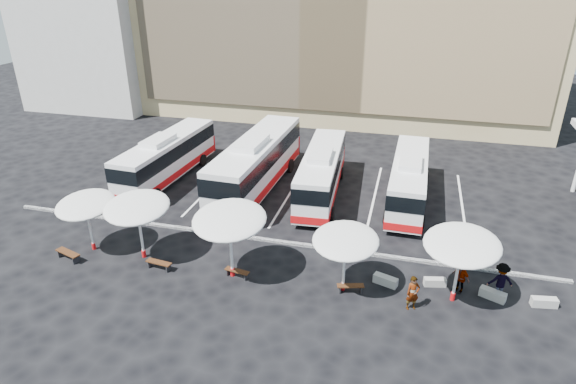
% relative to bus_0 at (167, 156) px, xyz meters
% --- Properties ---
extents(ground, '(120.00, 120.00, 0.00)m').
position_rel_bus_0_xyz_m(ground, '(9.76, -7.60, -1.84)').
color(ground, black).
rests_on(ground, ground).
extents(apartment_block, '(14.00, 14.00, 18.00)m').
position_rel_bus_0_xyz_m(apartment_block, '(-18.24, 20.40, 7.16)').
color(apartment_block, beige).
rests_on(apartment_block, ground).
extents(curb_divider, '(34.00, 0.25, 0.15)m').
position_rel_bus_0_xyz_m(curb_divider, '(9.76, -7.10, -1.77)').
color(curb_divider, black).
rests_on(curb_divider, ground).
extents(bay_lines, '(24.15, 12.00, 0.01)m').
position_rel_bus_0_xyz_m(bay_lines, '(9.76, 0.40, -1.84)').
color(bay_lines, white).
rests_on(bay_lines, ground).
extents(bus_0, '(3.12, 11.49, 3.61)m').
position_rel_bus_0_xyz_m(bus_0, '(0.00, 0.00, 0.00)').
color(bus_0, white).
rests_on(bus_0, ground).
extents(bus_1, '(3.44, 13.30, 4.19)m').
position_rel_bus_0_xyz_m(bus_1, '(7.22, -0.10, 0.30)').
color(bus_1, white).
rests_on(bus_1, ground).
extents(bus_2, '(3.13, 11.31, 3.55)m').
position_rel_bus_0_xyz_m(bus_2, '(11.96, 0.12, -0.03)').
color(bus_2, white).
rests_on(bus_2, ground).
extents(bus_3, '(2.67, 10.88, 3.44)m').
position_rel_bus_0_xyz_m(bus_3, '(17.99, 0.57, -0.09)').
color(bus_3, white).
rests_on(bus_3, ground).
extents(sunshade_0, '(3.30, 3.34, 3.41)m').
position_rel_bus_0_xyz_m(sunshade_0, '(0.61, -10.55, 1.05)').
color(sunshade_0, white).
rests_on(sunshade_0, ground).
extents(sunshade_1, '(4.09, 4.13, 3.71)m').
position_rel_bus_0_xyz_m(sunshade_1, '(3.87, -10.55, 1.31)').
color(sunshade_1, white).
rests_on(sunshade_1, ground).
extents(sunshade_2, '(3.94, 3.98, 3.97)m').
position_rel_bus_0_xyz_m(sunshade_2, '(9.38, -10.98, 1.53)').
color(sunshade_2, white).
rests_on(sunshade_2, ground).
extents(sunshade_3, '(3.40, 3.44, 3.41)m').
position_rel_bus_0_xyz_m(sunshade_3, '(15.26, -10.72, 1.05)').
color(sunshade_3, white).
rests_on(sunshade_3, ground).
extents(sunshade_4, '(4.50, 4.53, 3.73)m').
position_rel_bus_0_xyz_m(sunshade_4, '(20.63, -10.16, 1.33)').
color(sunshade_4, white).
rests_on(sunshade_4, ground).
extents(wood_bench_0, '(1.69, 0.90, 0.50)m').
position_rel_bus_0_xyz_m(wood_bench_0, '(-0.07, -11.89, -1.46)').
color(wood_bench_0, '#331A0B').
rests_on(wood_bench_0, ground).
extents(wood_bench_1, '(1.50, 0.56, 0.45)m').
position_rel_bus_0_xyz_m(wood_bench_1, '(5.30, -11.42, -1.50)').
color(wood_bench_1, '#331A0B').
rests_on(wood_bench_1, ground).
extents(wood_bench_2, '(1.40, 0.58, 0.42)m').
position_rel_bus_0_xyz_m(wood_bench_2, '(9.67, -11.04, -1.53)').
color(wood_bench_2, '#331A0B').
rests_on(wood_bench_2, ground).
extents(wood_bench_3, '(1.40, 0.71, 0.41)m').
position_rel_bus_0_xyz_m(wood_bench_3, '(15.66, -10.82, -1.53)').
color(wood_bench_3, '#331A0B').
rests_on(wood_bench_3, ground).
extents(conc_bench_0, '(1.32, 0.80, 0.47)m').
position_rel_bus_0_xyz_m(conc_bench_0, '(17.32, -9.70, -1.61)').
color(conc_bench_0, '#969691').
rests_on(conc_bench_0, ground).
extents(conc_bench_1, '(1.17, 0.61, 0.42)m').
position_rel_bus_0_xyz_m(conc_bench_1, '(19.79, -9.15, -1.64)').
color(conc_bench_1, '#969691').
rests_on(conc_bench_1, ground).
extents(conc_bench_2, '(1.31, 0.89, 0.47)m').
position_rel_bus_0_xyz_m(conc_bench_2, '(22.55, -9.54, -1.61)').
color(conc_bench_2, '#969691').
rests_on(conc_bench_2, ground).
extents(conc_bench_3, '(1.25, 0.60, 0.45)m').
position_rel_bus_0_xyz_m(conc_bench_3, '(24.89, -9.53, -1.62)').
color(conc_bench_3, '#969691').
rests_on(conc_bench_3, ground).
extents(passenger_0, '(0.77, 0.67, 1.79)m').
position_rel_bus_0_xyz_m(passenger_0, '(18.68, -11.34, -0.95)').
color(passenger_0, black).
rests_on(passenger_0, ground).
extents(passenger_1, '(0.93, 0.93, 1.53)m').
position_rel_bus_0_xyz_m(passenger_1, '(21.12, -8.08, -1.08)').
color(passenger_1, black).
rests_on(passenger_1, ground).
extents(passenger_2, '(1.00, 0.93, 1.66)m').
position_rel_bus_0_xyz_m(passenger_2, '(20.96, -9.34, -1.02)').
color(passenger_2, black).
rests_on(passenger_2, ground).
extents(passenger_3, '(1.34, 0.93, 1.90)m').
position_rel_bus_0_xyz_m(passenger_3, '(22.82, -9.28, -0.90)').
color(passenger_3, black).
rests_on(passenger_3, ground).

